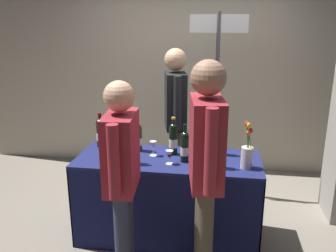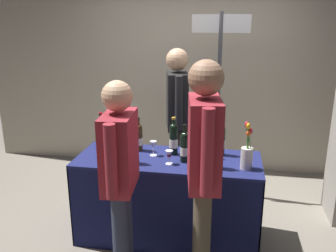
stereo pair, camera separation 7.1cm
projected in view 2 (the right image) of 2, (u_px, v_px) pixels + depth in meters
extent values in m
plane|color=gray|center=(168.00, 235.00, 3.42)|extent=(12.00, 12.00, 0.00)
cube|color=#B2A893|center=(191.00, 80.00, 4.76)|extent=(5.68, 0.12, 2.40)
cube|color=#191E51|center=(168.00, 160.00, 3.20)|extent=(1.64, 0.64, 0.02)
cube|color=#141942|center=(162.00, 217.00, 3.02)|extent=(1.64, 0.01, 0.76)
cube|color=#141942|center=(173.00, 184.00, 3.61)|extent=(1.64, 0.01, 0.76)
cube|color=#141942|center=(85.00, 192.00, 3.45)|extent=(0.01, 0.64, 0.76)
cube|color=#141942|center=(258.00, 207.00, 3.18)|extent=(0.01, 0.64, 0.76)
cylinder|color=black|center=(217.00, 155.00, 2.95)|extent=(0.07, 0.07, 0.23)
sphere|color=black|center=(218.00, 142.00, 2.92)|extent=(0.07, 0.07, 0.07)
cylinder|color=black|center=(218.00, 138.00, 2.91)|extent=(0.03, 0.03, 0.08)
cylinder|color=#B7932D|center=(218.00, 132.00, 2.89)|extent=(0.03, 0.03, 0.02)
cylinder|color=beige|center=(217.00, 157.00, 2.96)|extent=(0.08, 0.08, 0.07)
cylinder|color=#38230F|center=(131.00, 151.00, 3.06)|extent=(0.08, 0.08, 0.23)
sphere|color=#38230F|center=(131.00, 138.00, 3.03)|extent=(0.07, 0.07, 0.07)
cylinder|color=#38230F|center=(131.00, 134.00, 3.01)|extent=(0.03, 0.03, 0.08)
cylinder|color=maroon|center=(130.00, 128.00, 3.00)|extent=(0.03, 0.03, 0.02)
cylinder|color=beige|center=(131.00, 153.00, 3.06)|extent=(0.08, 0.08, 0.07)
cylinder|color=black|center=(204.00, 144.00, 3.18)|extent=(0.07, 0.07, 0.25)
sphere|color=black|center=(205.00, 131.00, 3.14)|extent=(0.07, 0.07, 0.07)
cylinder|color=black|center=(205.00, 127.00, 3.13)|extent=(0.03, 0.03, 0.07)
cylinder|color=maroon|center=(205.00, 123.00, 3.12)|extent=(0.03, 0.03, 0.02)
cylinder|color=beige|center=(204.00, 147.00, 3.18)|extent=(0.07, 0.07, 0.08)
cylinder|color=black|center=(105.00, 145.00, 3.16)|extent=(0.07, 0.07, 0.25)
sphere|color=black|center=(105.00, 132.00, 3.12)|extent=(0.06, 0.06, 0.06)
cylinder|color=black|center=(105.00, 128.00, 3.11)|extent=(0.02, 0.02, 0.08)
cylinder|color=maroon|center=(104.00, 122.00, 3.09)|extent=(0.03, 0.03, 0.02)
cylinder|color=beige|center=(106.00, 148.00, 3.16)|extent=(0.07, 0.07, 0.08)
cylinder|color=#38230F|center=(111.00, 142.00, 3.29)|extent=(0.07, 0.07, 0.23)
sphere|color=#38230F|center=(110.00, 130.00, 3.25)|extent=(0.07, 0.07, 0.07)
cylinder|color=#38230F|center=(110.00, 126.00, 3.24)|extent=(0.03, 0.03, 0.07)
cylinder|color=maroon|center=(110.00, 121.00, 3.23)|extent=(0.03, 0.03, 0.02)
cylinder|color=beige|center=(111.00, 143.00, 3.29)|extent=(0.07, 0.07, 0.07)
cylinder|color=black|center=(102.00, 134.00, 3.48)|extent=(0.08, 0.08, 0.24)
sphere|color=black|center=(101.00, 122.00, 3.45)|extent=(0.08, 0.08, 0.08)
cylinder|color=black|center=(101.00, 118.00, 3.44)|extent=(0.03, 0.03, 0.08)
cylinder|color=maroon|center=(101.00, 113.00, 3.42)|extent=(0.04, 0.04, 0.02)
cylinder|color=beige|center=(102.00, 136.00, 3.49)|extent=(0.08, 0.08, 0.08)
cylinder|color=black|center=(184.00, 149.00, 3.09)|extent=(0.07, 0.07, 0.23)
sphere|color=black|center=(185.00, 136.00, 3.05)|extent=(0.07, 0.07, 0.07)
cylinder|color=black|center=(185.00, 131.00, 3.04)|extent=(0.03, 0.03, 0.08)
cylinder|color=black|center=(185.00, 125.00, 3.03)|extent=(0.03, 0.03, 0.02)
cylinder|color=beige|center=(184.00, 151.00, 3.09)|extent=(0.07, 0.07, 0.08)
cylinder|color=black|center=(174.00, 141.00, 3.26)|extent=(0.08, 0.08, 0.26)
sphere|color=black|center=(174.00, 128.00, 3.22)|extent=(0.07, 0.07, 0.07)
cylinder|color=black|center=(174.00, 123.00, 3.21)|extent=(0.03, 0.03, 0.08)
cylinder|color=#B7932D|center=(174.00, 118.00, 3.20)|extent=(0.04, 0.04, 0.02)
cylinder|color=beige|center=(174.00, 143.00, 3.26)|extent=(0.08, 0.08, 0.08)
cylinder|color=black|center=(221.00, 142.00, 3.24)|extent=(0.07, 0.07, 0.25)
sphere|color=black|center=(222.00, 129.00, 3.21)|extent=(0.07, 0.07, 0.07)
cylinder|color=black|center=(222.00, 125.00, 3.20)|extent=(0.03, 0.03, 0.07)
cylinder|color=black|center=(222.00, 120.00, 3.18)|extent=(0.03, 0.03, 0.02)
cylinder|color=beige|center=(221.00, 144.00, 3.25)|extent=(0.07, 0.07, 0.08)
cylinder|color=#38230F|center=(138.00, 139.00, 3.36)|extent=(0.08, 0.08, 0.22)
sphere|color=#38230F|center=(138.00, 128.00, 3.33)|extent=(0.08, 0.08, 0.08)
cylinder|color=#38230F|center=(138.00, 124.00, 3.32)|extent=(0.03, 0.03, 0.08)
cylinder|color=black|center=(138.00, 119.00, 3.30)|extent=(0.04, 0.04, 0.02)
cylinder|color=beige|center=(138.00, 141.00, 3.36)|extent=(0.08, 0.08, 0.07)
cylinder|color=silver|center=(115.00, 147.00, 3.47)|extent=(0.06, 0.06, 0.00)
cylinder|color=silver|center=(115.00, 143.00, 3.46)|extent=(0.01, 0.01, 0.07)
cone|color=silver|center=(115.00, 136.00, 3.44)|extent=(0.06, 0.06, 0.07)
cylinder|color=#590C19|center=(115.00, 138.00, 3.45)|extent=(0.04, 0.04, 0.02)
cylinder|color=silver|center=(153.00, 155.00, 3.26)|extent=(0.06, 0.06, 0.00)
cylinder|color=silver|center=(153.00, 152.00, 3.25)|extent=(0.01, 0.01, 0.06)
cone|color=silver|center=(153.00, 145.00, 3.23)|extent=(0.06, 0.06, 0.07)
cylinder|color=silver|center=(169.00, 164.00, 3.07)|extent=(0.06, 0.06, 0.00)
cylinder|color=silver|center=(169.00, 160.00, 3.06)|extent=(0.01, 0.01, 0.06)
cone|color=silver|center=(169.00, 154.00, 3.05)|extent=(0.07, 0.07, 0.06)
cylinder|color=#590C19|center=(169.00, 156.00, 3.05)|extent=(0.04, 0.04, 0.01)
cylinder|color=silver|center=(247.00, 158.00, 2.95)|extent=(0.10, 0.10, 0.18)
cylinder|color=#38722D|center=(248.00, 145.00, 2.91)|extent=(0.04, 0.01, 0.23)
ellipsoid|color=red|center=(251.00, 131.00, 2.88)|extent=(0.03, 0.03, 0.05)
cylinder|color=#38722D|center=(247.00, 142.00, 2.90)|extent=(0.04, 0.02, 0.29)
ellipsoid|color=red|center=(247.00, 125.00, 2.86)|extent=(0.03, 0.03, 0.05)
cylinder|color=#38722D|center=(248.00, 147.00, 2.90)|extent=(0.02, 0.02, 0.22)
ellipsoid|color=#E05B1E|center=(248.00, 133.00, 2.88)|extent=(0.03, 0.03, 0.05)
cylinder|color=#38722D|center=(250.00, 142.00, 2.91)|extent=(0.05, 0.05, 0.28)
ellipsoid|color=gold|center=(248.00, 126.00, 2.85)|extent=(0.03, 0.03, 0.05)
cylinder|color=#4C4233|center=(176.00, 161.00, 4.10)|extent=(0.12, 0.12, 0.84)
cylinder|color=#4C4233|center=(177.00, 166.00, 3.96)|extent=(0.12, 0.12, 0.84)
cube|color=black|center=(177.00, 101.00, 3.82)|extent=(0.29, 0.42, 0.60)
sphere|color=tan|center=(177.00, 60.00, 3.70)|extent=(0.23, 0.23, 0.23)
cylinder|color=black|center=(175.00, 94.00, 4.04)|extent=(0.08, 0.08, 0.55)
cylinder|color=black|center=(179.00, 103.00, 3.59)|extent=(0.08, 0.08, 0.55)
cylinder|color=#4C4233|center=(202.00, 244.00, 2.57)|extent=(0.12, 0.12, 0.87)
cylinder|color=#4C4233|center=(201.00, 231.00, 2.73)|extent=(0.12, 0.12, 0.87)
cube|color=maroon|center=(204.00, 143.00, 2.44)|extent=(0.27, 0.45, 0.61)
sphere|color=#8C664C|center=(206.00, 78.00, 2.31)|extent=(0.24, 0.24, 0.24)
cylinder|color=maroon|center=(207.00, 153.00, 2.18)|extent=(0.08, 0.08, 0.56)
cylinder|color=maroon|center=(202.00, 128.00, 2.68)|extent=(0.08, 0.08, 0.56)
cylinder|color=#2D3347|center=(121.00, 240.00, 2.68)|extent=(0.12, 0.12, 0.79)
cylinder|color=#2D3347|center=(125.00, 228.00, 2.84)|extent=(0.12, 0.12, 0.79)
cube|color=maroon|center=(119.00, 151.00, 2.57)|extent=(0.25, 0.43, 0.56)
sphere|color=tan|center=(117.00, 96.00, 2.45)|extent=(0.22, 0.22, 0.22)
cylinder|color=maroon|center=(111.00, 162.00, 2.32)|extent=(0.08, 0.08, 0.51)
cylinder|color=maroon|center=(126.00, 137.00, 2.80)|extent=(0.08, 0.08, 0.51)
cylinder|color=#47474C|center=(218.00, 108.00, 4.00)|extent=(0.04, 0.04, 2.05)
cube|color=silver|center=(221.00, 24.00, 3.74)|extent=(0.61, 0.02, 0.19)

